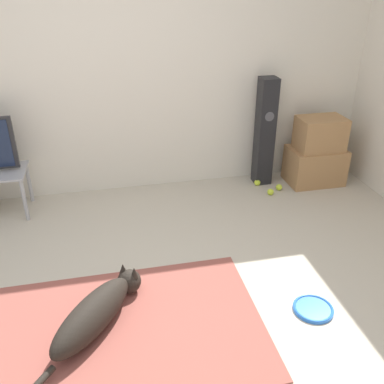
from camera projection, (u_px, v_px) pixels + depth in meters
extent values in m
plane|color=#BCB29E|center=(147.00, 330.00, 2.76)|extent=(12.00, 12.00, 0.00)
cube|color=silver|center=(112.00, 64.00, 3.98)|extent=(8.00, 0.06, 2.55)
cube|color=#934C42|center=(115.00, 332.00, 2.74)|extent=(1.92, 1.20, 0.01)
ellipsoid|color=black|center=(92.00, 316.00, 2.68)|extent=(0.63, 0.72, 0.25)
sphere|color=black|center=(129.00, 281.00, 3.04)|extent=(0.17, 0.17, 0.17)
cone|color=black|center=(123.00, 268.00, 3.01)|extent=(0.05, 0.05, 0.08)
cone|color=black|center=(134.00, 272.00, 2.98)|extent=(0.05, 0.05, 0.08)
cylinder|color=black|center=(38.00, 384.00, 2.32)|extent=(0.18, 0.21, 0.04)
cylinder|color=blue|center=(313.00, 309.00, 2.92)|extent=(0.27, 0.27, 0.02)
torus|color=blue|center=(313.00, 308.00, 2.91)|extent=(0.27, 0.27, 0.02)
cube|color=#A87A4C|center=(315.00, 165.00, 4.59)|extent=(0.58, 0.39, 0.39)
cube|color=#A87A4C|center=(320.00, 134.00, 4.41)|extent=(0.47, 0.32, 0.34)
cube|color=black|center=(265.00, 133.00, 4.41)|extent=(0.17, 0.17, 1.13)
cylinder|color=#4C4C51|center=(270.00, 117.00, 4.24)|extent=(0.10, 0.00, 0.10)
cylinder|color=#A8A8AD|center=(25.00, 200.00, 3.87)|extent=(0.04, 0.04, 0.41)
cylinder|color=#A8A8AD|center=(29.00, 182.00, 4.20)|extent=(0.04, 0.04, 0.41)
sphere|color=#C6E033|center=(279.00, 187.00, 4.48)|extent=(0.07, 0.07, 0.07)
sphere|color=#C6E033|center=(271.00, 192.00, 4.39)|extent=(0.07, 0.07, 0.07)
sphere|color=#C6E033|center=(257.00, 183.00, 4.58)|extent=(0.07, 0.07, 0.07)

